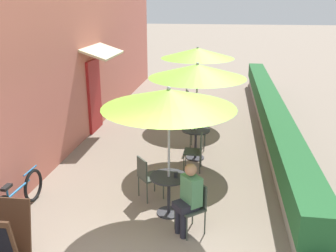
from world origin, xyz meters
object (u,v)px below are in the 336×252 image
(patio_table_near, at_px, (169,188))
(coffee_cup_mid, at_px, (193,128))
(patio_umbrella_near, at_px, (169,99))
(coffee_cup_near, at_px, (176,174))
(patio_table_far, at_px, (196,105))
(patio_umbrella_far, at_px, (198,53))
(cafe_chair_mid_left, at_px, (196,149))
(menu_board, at_px, (6,240))
(cafe_chair_near_right, at_px, (147,175))
(cafe_chair_far_left, at_px, (190,100))
(seated_patron_near_left, at_px, (189,196))
(bicycle_leaning, at_px, (18,198))
(cafe_chair_mid_right, at_px, (195,129))
(patio_table_mid, at_px, (196,139))
(patio_umbrella_mid, at_px, (197,71))
(cafe_chair_near_left, at_px, (194,204))
(cafe_chair_far_right, at_px, (203,111))

(patio_table_near, bearing_deg, coffee_cup_mid, 85.78)
(patio_umbrella_near, distance_m, coffee_cup_near, 1.38)
(patio_table_far, bearing_deg, patio_umbrella_far, 0.00)
(cafe_chair_mid_left, height_order, menu_board, menu_board)
(cafe_chair_near_right, relative_size, cafe_chair_far_left, 1.00)
(seated_patron_near_left, distance_m, bicycle_leaning, 3.10)
(patio_table_near, relative_size, patio_umbrella_near, 0.31)
(cafe_chair_near_right, bearing_deg, cafe_chair_far_left, 137.62)
(patio_umbrella_near, xyz_separation_m, patio_table_far, (0.05, 5.68, -1.66))
(cafe_chair_mid_left, relative_size, patio_umbrella_far, 0.37)
(cafe_chair_mid_right, height_order, cafe_chair_far_left, same)
(seated_patron_near_left, bearing_deg, cafe_chair_near_right, 1.73)
(coffee_cup_mid, bearing_deg, patio_umbrella_near, -94.22)
(coffee_cup_near, height_order, menu_board, menu_board)
(patio_table_far, xyz_separation_m, patio_umbrella_far, (0.00, 0.00, 1.66))
(patio_table_mid, relative_size, cafe_chair_far_left, 0.86)
(bicycle_leaning, relative_size, menu_board, 1.67)
(patio_umbrella_mid, bearing_deg, coffee_cup_mid, 174.60)
(patio_umbrella_mid, height_order, menu_board, patio_umbrella_mid)
(menu_board, bearing_deg, patio_umbrella_near, 39.81)
(seated_patron_near_left, relative_size, menu_board, 1.24)
(cafe_chair_far_left, distance_m, menu_board, 8.37)
(patio_table_near, xyz_separation_m, menu_board, (-2.05, -1.85, -0.01))
(seated_patron_near_left, distance_m, cafe_chair_mid_left, 2.47)
(cafe_chair_mid_right, bearing_deg, patio_umbrella_near, -2.91)
(coffee_cup_near, height_order, cafe_chair_mid_left, cafe_chair_mid_left)
(cafe_chair_near_left, bearing_deg, cafe_chair_mid_left, -36.01)
(patio_table_mid, relative_size, patio_table_far, 1.00)
(cafe_chair_near_left, xyz_separation_m, cafe_chair_near_right, (-0.99, 0.95, 0.00))
(cafe_chair_near_right, distance_m, cafe_chair_mid_left, 1.66)
(patio_table_mid, relative_size, menu_board, 0.74)
(cafe_chair_far_right, bearing_deg, coffee_cup_near, 162.38)
(cafe_chair_near_left, bearing_deg, patio_table_far, -35.46)
(cafe_chair_near_right, relative_size, bicycle_leaning, 0.52)
(patio_table_mid, xyz_separation_m, menu_board, (-2.33, -4.45, -0.01))
(coffee_cup_near, xyz_separation_m, coffee_cup_mid, (0.07, 2.60, 0.00))
(cafe_chair_near_right, relative_size, coffee_cup_mid, 9.67)
(coffee_cup_near, bearing_deg, patio_table_mid, 86.69)
(coffee_cup_near, bearing_deg, patio_table_far, 90.78)
(patio_umbrella_mid, distance_m, cafe_chair_mid_right, 1.79)
(seated_patron_near_left, distance_m, cafe_chair_mid_right, 3.83)
(coffee_cup_mid, relative_size, cafe_chair_far_right, 0.10)
(patio_umbrella_near, relative_size, cafe_chair_mid_right, 2.73)
(cafe_chair_near_left, distance_m, cafe_chair_near_right, 1.37)
(patio_table_near, relative_size, patio_umbrella_mid, 0.31)
(cafe_chair_near_left, bearing_deg, seated_patron_near_left, 90.00)
(coffee_cup_near, xyz_separation_m, menu_board, (-2.18, -1.85, -0.29))
(coffee_cup_near, height_order, cafe_chair_mid_right, cafe_chair_mid_right)
(coffee_cup_mid, xyz_separation_m, patio_umbrella_far, (-0.15, 3.08, 1.38))
(coffee_cup_near, height_order, cafe_chair_far_left, cafe_chair_far_left)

